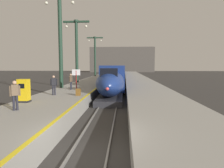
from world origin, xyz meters
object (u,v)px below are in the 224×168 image
at_px(passenger_mid_platform, 71,80).
at_px(rolling_suitcase, 78,92).
at_px(station_column_distant, 95,53).
at_px(departure_info_board, 76,75).
at_px(passenger_far_waiting, 15,93).
at_px(passenger_near_edge, 54,84).
at_px(station_column_far, 77,45).
at_px(highspeed_train_main, 119,72).
at_px(ticket_machine_yellow, 24,92).
at_px(station_column_mid, 60,33).

bearing_deg(passenger_mid_platform, rolling_suitcase, -66.79).
relative_size(station_column_distant, departure_info_board, 4.56).
bearing_deg(departure_info_board, passenger_far_waiting, -94.80).
distance_m(station_column_distant, passenger_mid_platform, 28.56).
distance_m(passenger_far_waiting, departure_info_board, 10.52).
relative_size(station_column_distant, passenger_far_waiting, 5.72).
bearing_deg(departure_info_board, passenger_near_edge, -99.51).
xyz_separation_m(passenger_near_edge, departure_info_board, (0.79, 4.69, 0.52)).
bearing_deg(departure_info_board, passenger_mid_platform, -114.64).
bearing_deg(passenger_mid_platform, station_column_far, 99.97).
distance_m(highspeed_train_main, passenger_near_edge, 36.84).
bearing_deg(station_column_distant, ticket_machine_yellow, -89.43).
xyz_separation_m(station_column_mid, station_column_far, (0.00, 7.54, -0.58)).
distance_m(station_column_mid, passenger_near_edge, 7.90).
relative_size(rolling_suitcase, departure_info_board, 0.46).
bearing_deg(station_column_distant, passenger_far_waiting, -88.26).
bearing_deg(departure_info_board, station_column_distant, 94.25).
bearing_deg(rolling_suitcase, passenger_far_waiting, -112.05).
bearing_deg(ticket_machine_yellow, departure_info_board, 78.18).
bearing_deg(passenger_far_waiting, passenger_mid_platform, 86.98).
relative_size(station_column_far, ticket_machine_yellow, 5.87).
bearing_deg(ticket_machine_yellow, passenger_near_edge, 74.97).
relative_size(station_column_mid, passenger_near_edge, 6.21).
height_order(highspeed_train_main, passenger_mid_platform, highspeed_train_main).
relative_size(station_column_distant, passenger_near_edge, 5.72).
bearing_deg(passenger_mid_platform, highspeed_train_main, 82.60).
bearing_deg(highspeed_train_main, rolling_suitcase, -93.88).
bearing_deg(ticket_machine_yellow, highspeed_train_main, 82.07).
height_order(passenger_far_waiting, departure_info_board, departure_info_board).
xyz_separation_m(station_column_mid, passenger_near_edge, (1.24, -5.79, -5.23)).
relative_size(passenger_mid_platform, rolling_suitcase, 1.72).
bearing_deg(highspeed_train_main, station_column_mid, -100.86).
relative_size(passenger_near_edge, passenger_far_waiting, 1.00).
relative_size(passenger_far_waiting, ticket_machine_yellow, 1.06).
distance_m(station_column_far, station_column_distant, 18.67).
xyz_separation_m(station_column_distant, passenger_near_edge, (1.24, -32.00, -4.79)).
xyz_separation_m(passenger_near_edge, passenger_mid_platform, (0.42, 3.89, 0.00)).
relative_size(station_column_far, station_column_distant, 0.97).
height_order(highspeed_train_main, passenger_far_waiting, highspeed_train_main).
xyz_separation_m(station_column_far, departure_info_board, (2.03, -8.63, -4.13)).
bearing_deg(ticket_machine_yellow, passenger_far_waiting, -71.95).
height_order(station_column_far, passenger_mid_platform, station_column_far).
bearing_deg(rolling_suitcase, highspeed_train_main, 86.12).
distance_m(station_column_far, passenger_mid_platform, 10.65).
bearing_deg(departure_info_board, ticket_machine_yellow, -101.82).
bearing_deg(passenger_near_edge, ticket_machine_yellow, -105.03).
bearing_deg(ticket_machine_yellow, rolling_suitcase, 45.63).
height_order(highspeed_train_main, departure_info_board, highspeed_train_main).
bearing_deg(passenger_mid_platform, ticket_machine_yellow, -100.29).
bearing_deg(rolling_suitcase, departure_info_board, 105.78).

